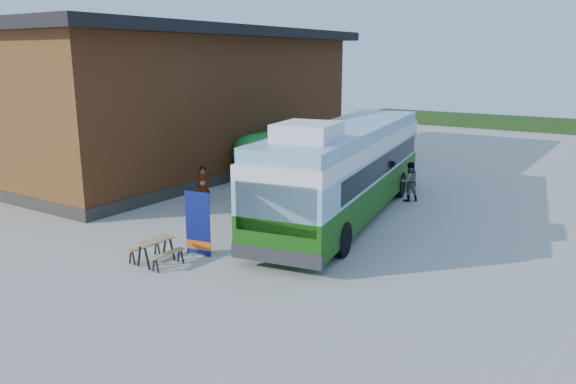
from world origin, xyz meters
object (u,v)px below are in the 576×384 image
Objects in this scene: banner at (198,230)px; slurry_tanker at (275,149)px; bus at (346,167)px; person_b at (409,182)px; person_a at (203,186)px; picnic_table at (156,246)px.

banner is 12.59m from slurry_tanker.
bus is 8.57m from slurry_tanker.
bus is 6.73m from banner.
person_a is at bearing -8.87° from person_b.
picnic_table is at bearing -97.75° from person_a.
person_b is at bearing -10.06° from slurry_tanker.
bus is at bearing 64.36° from banner.
slurry_tanker is (-4.51, 12.76, 0.78)m from picnic_table.
person_a is 7.00m from slurry_tanker.
bus is 6.07m from person_a.
bus reaches higher than slurry_tanker.
slurry_tanker reaches higher than person_b.
person_b is (6.83, 5.42, 0.02)m from person_a.
bus is at bearing 25.42° from person_b.
banner is 1.21× the size of person_b.
banner is 1.49× the size of picnic_table.
banner reaches higher than person_a.
slurry_tanker reaches higher than banner.
picnic_table is at bearing -124.69° from banner.
person_a is 0.26× the size of slurry_tanker.
slurry_tanker is (-7.98, 1.47, 0.49)m from person_b.
picnic_table is at bearing 25.56° from person_b.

